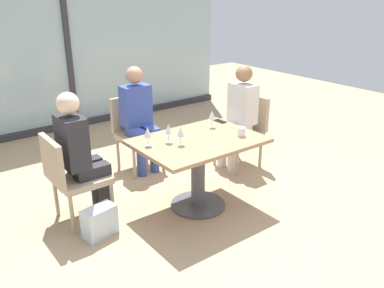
% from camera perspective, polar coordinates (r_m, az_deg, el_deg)
% --- Properties ---
extents(ground_plane, '(12.00, 12.00, 0.00)m').
position_cam_1_polar(ground_plane, '(4.20, 0.84, -8.68)').
color(ground_plane, tan).
extents(window_wall_backdrop, '(5.59, 0.10, 2.70)m').
position_cam_1_polar(window_wall_backdrop, '(6.52, -17.17, 12.57)').
color(window_wall_backdrop, '#9EB7BC').
rests_on(window_wall_backdrop, ground_plane).
extents(dining_table_main, '(1.20, 0.86, 0.73)m').
position_cam_1_polar(dining_table_main, '(3.96, 0.88, -1.95)').
color(dining_table_main, '#997551').
rests_on(dining_table_main, ground_plane).
extents(chair_far_left, '(0.50, 0.46, 0.87)m').
position_cam_1_polar(chair_far_left, '(3.88, -16.78, -4.07)').
color(chair_far_left, tan).
rests_on(chair_far_left, ground_plane).
extents(chair_near_window, '(0.46, 0.51, 0.87)m').
position_cam_1_polar(chair_near_window, '(4.94, -8.05, 2.17)').
color(chair_near_window, tan).
rests_on(chair_near_window, ground_plane).
extents(chair_far_right, '(0.50, 0.46, 0.87)m').
position_cam_1_polar(chair_far_right, '(5.01, 7.42, 2.46)').
color(chair_far_right, tan).
rests_on(chair_far_right, ground_plane).
extents(person_far_left, '(0.39, 0.34, 1.26)m').
position_cam_1_polar(person_far_left, '(3.84, -15.59, -0.93)').
color(person_far_left, '#28282D').
rests_on(person_far_left, ground_plane).
extents(person_near_window, '(0.34, 0.39, 1.26)m').
position_cam_1_polar(person_near_window, '(4.79, -7.52, 4.13)').
color(person_near_window, '#384C9E').
rests_on(person_near_window, ground_plane).
extents(person_far_right, '(0.39, 0.34, 1.26)m').
position_cam_1_polar(person_far_right, '(4.88, 6.61, 4.48)').
color(person_far_right, silver).
rests_on(person_far_right, ground_plane).
extents(wine_glass_0, '(0.07, 0.07, 0.18)m').
position_cam_1_polar(wine_glass_0, '(3.70, -6.28, 1.62)').
color(wine_glass_0, silver).
rests_on(wine_glass_0, dining_table_main).
extents(wine_glass_1, '(0.07, 0.07, 0.18)m').
position_cam_1_polar(wine_glass_1, '(4.19, 2.84, 4.06)').
color(wine_glass_1, silver).
rests_on(wine_glass_1, dining_table_main).
extents(wine_glass_2, '(0.07, 0.07, 0.18)m').
position_cam_1_polar(wine_glass_2, '(3.70, -1.63, 1.72)').
color(wine_glass_2, silver).
rests_on(wine_glass_2, dining_table_main).
extents(wine_glass_3, '(0.07, 0.07, 0.18)m').
position_cam_1_polar(wine_glass_3, '(3.77, -3.35, 2.06)').
color(wine_glass_3, silver).
rests_on(wine_glass_3, dining_table_main).
extents(coffee_cup, '(0.08, 0.08, 0.09)m').
position_cam_1_polar(coffee_cup, '(3.99, 7.00, 1.73)').
color(coffee_cup, white).
rests_on(coffee_cup, dining_table_main).
extents(cell_phone_on_table, '(0.07, 0.15, 0.01)m').
position_cam_1_polar(cell_phone_on_table, '(4.42, 3.99, 3.23)').
color(cell_phone_on_table, black).
rests_on(cell_phone_on_table, dining_table_main).
extents(handbag_0, '(0.32, 0.21, 0.28)m').
position_cam_1_polar(handbag_0, '(3.77, -12.94, -10.66)').
color(handbag_0, silver).
rests_on(handbag_0, ground_plane).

